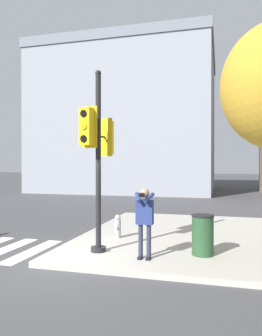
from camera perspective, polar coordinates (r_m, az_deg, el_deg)
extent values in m
plane|color=#424244|center=(8.40, -12.49, -15.89)|extent=(160.00, 160.00, 0.00)
cube|color=#ADA89E|center=(10.88, 13.86, -11.68)|extent=(8.00, 8.00, 0.14)
cube|color=silver|center=(9.64, -16.71, -13.71)|extent=(0.46, 2.58, 0.01)
cube|color=silver|center=(10.10, -20.89, -13.06)|extent=(0.46, 2.58, 0.01)
cylinder|color=black|center=(8.71, -5.70, -13.87)|extent=(0.39, 0.39, 0.12)
cylinder|color=black|center=(8.44, -5.71, 1.23)|extent=(0.14, 0.14, 4.42)
sphere|color=black|center=(8.76, -5.73, 16.12)|extent=(0.15, 0.15, 0.15)
cylinder|color=black|center=(8.68, -5.01, 5.43)|extent=(0.08, 0.34, 0.05)
cube|color=yellow|center=(8.95, -4.20, 5.29)|extent=(0.32, 0.27, 0.90)
cube|color=yellow|center=(8.83, -4.56, 5.35)|extent=(0.42, 0.06, 1.02)
cylinder|color=black|center=(9.10, -3.84, 7.11)|extent=(0.17, 0.05, 0.17)
cylinder|color=orange|center=(9.07, -3.84, 5.23)|extent=(0.17, 0.05, 0.17)
cylinder|color=black|center=(9.05, -3.84, 3.33)|extent=(0.17, 0.05, 0.17)
cylinder|color=black|center=(8.29, -6.60, 6.97)|extent=(0.11, 0.34, 0.05)
cube|color=yellow|center=(8.04, -7.73, 7.16)|extent=(0.34, 0.29, 0.90)
cube|color=yellow|center=(8.15, -7.21, 7.07)|extent=(0.42, 0.10, 1.02)
cylinder|color=black|center=(7.97, -8.28, 9.39)|extent=(0.17, 0.06, 0.17)
cylinder|color=orange|center=(7.93, -8.28, 7.25)|extent=(0.17, 0.06, 0.17)
cylinder|color=black|center=(7.90, -8.28, 5.09)|extent=(0.17, 0.06, 0.17)
cube|color=black|center=(8.06, 1.58, -15.34)|extent=(0.09, 0.24, 0.05)
cube|color=black|center=(8.01, 3.02, -15.43)|extent=(0.09, 0.24, 0.05)
cylinder|color=#282D42|center=(8.02, 1.69, -12.59)|extent=(0.11, 0.11, 0.82)
cylinder|color=#282D42|center=(7.97, 3.12, -12.67)|extent=(0.11, 0.11, 0.82)
cube|color=navy|center=(7.86, 2.40, -7.68)|extent=(0.40, 0.22, 0.58)
sphere|color=tan|center=(7.81, 2.41, -4.34)|extent=(0.22, 0.22, 0.22)
cube|color=black|center=(7.51, 1.88, -4.69)|extent=(0.12, 0.10, 0.09)
cylinder|color=black|center=(7.44, 1.75, -4.74)|extent=(0.06, 0.08, 0.06)
cylinder|color=navy|center=(7.72, 1.19, -5.12)|extent=(0.23, 0.35, 0.23)
cylinder|color=navy|center=(7.65, 3.16, -5.16)|extent=(0.23, 0.35, 0.23)
cylinder|color=#99999E|center=(10.17, -2.33, -10.49)|extent=(0.20, 0.20, 0.56)
sphere|color=#99999E|center=(10.11, -2.33, -8.60)|extent=(0.18, 0.18, 0.18)
cylinder|color=#99999E|center=(10.04, -2.55, -10.27)|extent=(0.09, 0.06, 0.09)
cylinder|color=#234728|center=(8.44, 12.38, -11.45)|extent=(0.53, 0.53, 0.96)
cylinder|color=black|center=(8.35, 12.38, -8.11)|extent=(0.56, 0.56, 0.04)
cube|color=gray|center=(31.44, -0.03, 7.24)|extent=(15.23, 12.86, 12.02)
cube|color=slate|center=(32.81, -0.03, 18.43)|extent=(15.43, 13.06, 0.80)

